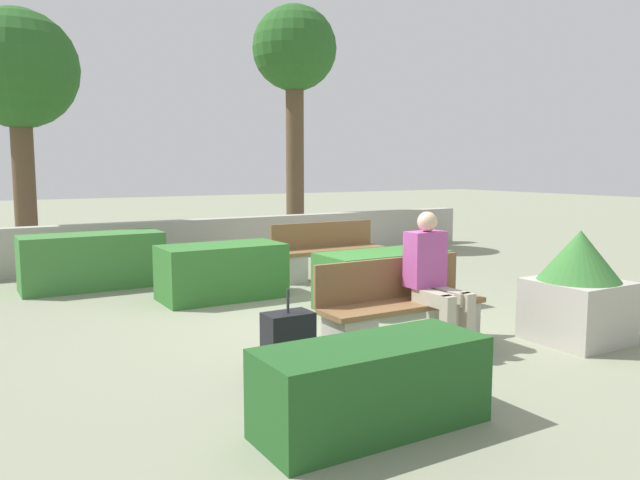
{
  "coord_description": "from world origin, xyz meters",
  "views": [
    {
      "loc": [
        -3.79,
        -5.82,
        1.78
      ],
      "look_at": [
        -0.03,
        0.5,
        0.9
      ],
      "focal_mm": 35.0,
      "sensor_mm": 36.0,
      "label": 1
    }
  ],
  "objects_px": {
    "suitcase": "(288,345)",
    "tree_center_left": "(294,58)",
    "bench_left_side": "(329,257)",
    "planter_corner_left": "(578,287)",
    "person_seated_man": "(434,275)",
    "bench_front": "(402,316)",
    "tree_leftmost": "(18,74)"
  },
  "relations": [
    {
      "from": "bench_front",
      "to": "tree_center_left",
      "type": "bearing_deg",
      "value": 69.12
    },
    {
      "from": "suitcase",
      "to": "tree_center_left",
      "type": "height_order",
      "value": "tree_center_left"
    },
    {
      "from": "bench_front",
      "to": "bench_left_side",
      "type": "distance_m",
      "value": 4.0
    },
    {
      "from": "tree_center_left",
      "to": "tree_leftmost",
      "type": "bearing_deg",
      "value": 179.38
    },
    {
      "from": "planter_corner_left",
      "to": "bench_left_side",
      "type": "bearing_deg",
      "value": 93.42
    },
    {
      "from": "bench_left_side",
      "to": "tree_center_left",
      "type": "height_order",
      "value": "tree_center_left"
    },
    {
      "from": "bench_front",
      "to": "planter_corner_left",
      "type": "height_order",
      "value": "planter_corner_left"
    },
    {
      "from": "planter_corner_left",
      "to": "suitcase",
      "type": "bearing_deg",
      "value": 169.73
    },
    {
      "from": "person_seated_man",
      "to": "planter_corner_left",
      "type": "height_order",
      "value": "person_seated_man"
    },
    {
      "from": "bench_front",
      "to": "tree_center_left",
      "type": "height_order",
      "value": "tree_center_left"
    },
    {
      "from": "bench_front",
      "to": "person_seated_man",
      "type": "bearing_deg",
      "value": -27.46
    },
    {
      "from": "person_seated_man",
      "to": "tree_leftmost",
      "type": "relative_size",
      "value": 0.3
    },
    {
      "from": "suitcase",
      "to": "tree_center_left",
      "type": "distance_m",
      "value": 9.22
    },
    {
      "from": "planter_corner_left",
      "to": "suitcase",
      "type": "distance_m",
      "value": 3.08
    },
    {
      "from": "bench_left_side",
      "to": "tree_leftmost",
      "type": "relative_size",
      "value": 0.42
    },
    {
      "from": "bench_front",
      "to": "tree_center_left",
      "type": "xyz_separation_m",
      "value": [
        2.77,
        7.26,
        3.7
      ]
    },
    {
      "from": "bench_left_side",
      "to": "planter_corner_left",
      "type": "distance_m",
      "value": 4.39
    },
    {
      "from": "bench_front",
      "to": "tree_center_left",
      "type": "relative_size",
      "value": 0.33
    },
    {
      "from": "suitcase",
      "to": "tree_leftmost",
      "type": "bearing_deg",
      "value": 99.57
    },
    {
      "from": "person_seated_man",
      "to": "tree_leftmost",
      "type": "xyz_separation_m",
      "value": [
        -2.82,
        7.46,
        2.59
      ]
    },
    {
      "from": "bench_left_side",
      "to": "planter_corner_left",
      "type": "relative_size",
      "value": 1.63
    },
    {
      "from": "bench_left_side",
      "to": "suitcase",
      "type": "distance_m",
      "value": 4.72
    },
    {
      "from": "bench_left_side",
      "to": "tree_center_left",
      "type": "bearing_deg",
      "value": 74.09
    },
    {
      "from": "bench_front",
      "to": "person_seated_man",
      "type": "height_order",
      "value": "person_seated_man"
    },
    {
      "from": "person_seated_man",
      "to": "tree_center_left",
      "type": "xyz_separation_m",
      "value": [
        2.5,
        7.4,
        3.29
      ]
    },
    {
      "from": "person_seated_man",
      "to": "bench_front",
      "type": "bearing_deg",
      "value": 152.54
    },
    {
      "from": "bench_left_side",
      "to": "person_seated_man",
      "type": "xyz_separation_m",
      "value": [
        -1.19,
        -3.86,
        0.4
      ]
    },
    {
      "from": "planter_corner_left",
      "to": "tree_leftmost",
      "type": "relative_size",
      "value": 0.26
    },
    {
      "from": "bench_front",
      "to": "tree_leftmost",
      "type": "xyz_separation_m",
      "value": [
        -2.55,
        7.32,
        3.0
      ]
    },
    {
      "from": "planter_corner_left",
      "to": "suitcase",
      "type": "xyz_separation_m",
      "value": [
        -3.02,
        0.55,
        -0.28
      ]
    },
    {
      "from": "tree_center_left",
      "to": "person_seated_man",
      "type": "bearing_deg",
      "value": -108.65
    },
    {
      "from": "bench_front",
      "to": "person_seated_man",
      "type": "distance_m",
      "value": 0.51
    }
  ]
}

